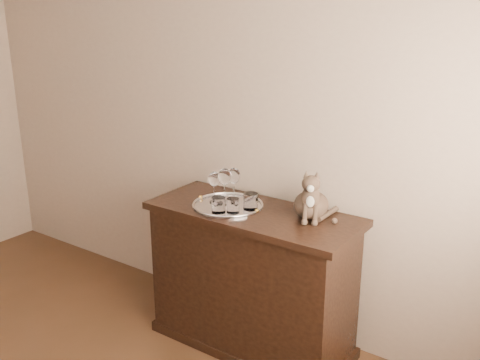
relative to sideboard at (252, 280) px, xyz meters
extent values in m
cube|color=tan|center=(-0.60, 0.31, 0.93)|extent=(4.00, 0.10, 2.70)
cylinder|color=silver|center=(-0.15, -0.03, 0.43)|extent=(0.40, 0.40, 0.01)
cylinder|color=white|center=(-0.06, -0.10, 0.47)|extent=(0.07, 0.07, 0.08)
cylinder|color=silver|center=(-0.13, -0.15, 0.48)|extent=(0.08, 0.08, 0.09)
cylinder|color=silver|center=(-0.01, -0.01, 0.48)|extent=(0.08, 0.08, 0.09)
camera|label=1|loc=(1.51, -2.31, 1.47)|focal=40.00mm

